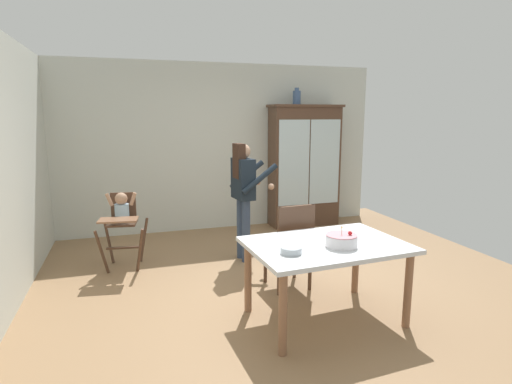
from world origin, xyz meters
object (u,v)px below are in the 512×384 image
ceramic_vase (297,97)px  dining_chair_far_side (292,241)px  high_chair_with_toddler (122,216)px  dining_table (326,253)px  adult_person (244,187)px  birthday_cake (341,240)px  serving_bowl (291,250)px  china_cabinet (304,166)px

ceramic_vase → dining_chair_far_side: bearing=-113.6°
high_chair_with_toddler → dining_table: (1.78, -1.97, -0.01)m
high_chair_with_toddler → dining_chair_far_side: size_ratio=0.99×
ceramic_vase → adult_person: bearing=-133.0°
dining_table → birthday_cake: (0.08, -0.12, 0.15)m
dining_table → serving_bowl: serving_bowl is taller
dining_chair_far_side → dining_table: bearing=89.6°
high_chair_with_toddler → china_cabinet: bearing=30.7°
serving_bowl → dining_table: bearing=21.8°
birthday_cake → serving_bowl: size_ratio=1.56×
birthday_cake → dining_chair_far_side: dining_chair_far_side is taller
china_cabinet → ceramic_vase: (-0.16, 0.00, 1.14)m
serving_bowl → dining_chair_far_side: size_ratio=0.19×
high_chair_with_toddler → dining_chair_far_side: 2.15m
ceramic_vase → dining_chair_far_side: (-1.08, -2.48, -1.61)m
high_chair_with_toddler → serving_bowl: bearing=-48.8°
china_cabinet → serving_bowl: bearing=-115.7°
china_cabinet → adult_person: china_cabinet is taller
ceramic_vase → dining_table: 3.68m
china_cabinet → birthday_cake: (-1.11, -3.30, -0.23)m
china_cabinet → dining_chair_far_side: 2.81m
adult_person → serving_bowl: size_ratio=8.50×
high_chair_with_toddler → birthday_cake: 2.80m
high_chair_with_toddler → dining_chair_far_side: bearing=-27.5°
high_chair_with_toddler → ceramic_vase: bearing=31.9°
china_cabinet → ceramic_vase: ceramic_vase is taller
china_cabinet → dining_table: size_ratio=1.40×
ceramic_vase → dining_chair_far_side: size_ratio=0.28×
high_chair_with_toddler → birthday_cake: size_ratio=3.39×
ceramic_vase → adult_person: 2.27m
high_chair_with_toddler → dining_table: bearing=-39.4°
dining_table → dining_chair_far_side: dining_chair_far_side is taller
china_cabinet → birthday_cake: china_cabinet is taller
ceramic_vase → dining_chair_far_side: 3.15m
china_cabinet → high_chair_with_toddler: china_cabinet is taller
dining_chair_far_side → birthday_cake: bearing=94.7°
dining_table → high_chair_with_toddler: bearing=132.1°
high_chair_with_toddler → adult_person: 1.55m
high_chair_with_toddler → dining_table: high_chair_with_toddler is taller
adult_person → dining_table: size_ratio=1.05×
dining_table → dining_chair_far_side: size_ratio=1.52×
high_chair_with_toddler → birthday_cake: bearing=-39.8°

